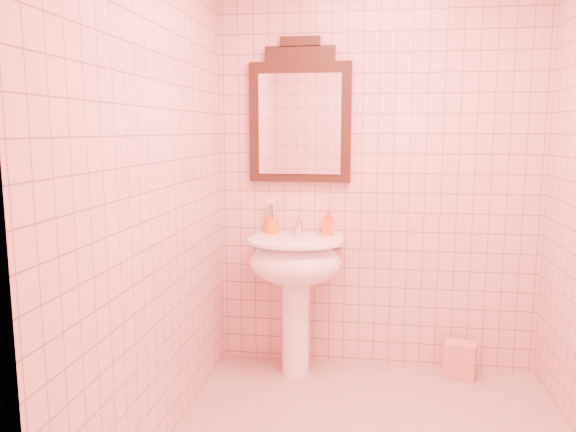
% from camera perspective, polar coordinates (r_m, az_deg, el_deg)
% --- Properties ---
extents(back_wall, '(2.00, 0.02, 2.50)m').
position_cam_1_polar(back_wall, '(3.55, 9.07, 4.30)').
color(back_wall, '#DFA59B').
rests_on(back_wall, floor).
extents(pedestal_sink, '(0.58, 0.58, 0.86)m').
position_cam_1_polar(pedestal_sink, '(3.45, 0.77, -5.65)').
color(pedestal_sink, white).
rests_on(pedestal_sink, floor).
extents(faucet, '(0.04, 0.16, 0.11)m').
position_cam_1_polar(faucet, '(3.52, 1.06, -1.03)').
color(faucet, white).
rests_on(faucet, pedestal_sink).
extents(mirror, '(0.63, 0.06, 0.89)m').
position_cam_1_polar(mirror, '(3.54, 1.23, 10.12)').
color(mirror, black).
rests_on(mirror, back_wall).
extents(toothbrush_cup, '(0.09, 0.09, 0.20)m').
position_cam_1_polar(toothbrush_cup, '(3.58, -1.71, -0.89)').
color(toothbrush_cup, '#EF5914').
rests_on(toothbrush_cup, pedestal_sink).
extents(soap_dispenser, '(0.08, 0.08, 0.16)m').
position_cam_1_polar(soap_dispenser, '(3.53, 4.10, -0.66)').
color(soap_dispenser, '#EB5213').
rests_on(soap_dispenser, pedestal_sink).
extents(towel, '(0.21, 0.17, 0.23)m').
position_cam_1_polar(towel, '(3.72, 17.07, -13.83)').
color(towel, tan).
rests_on(towel, floor).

